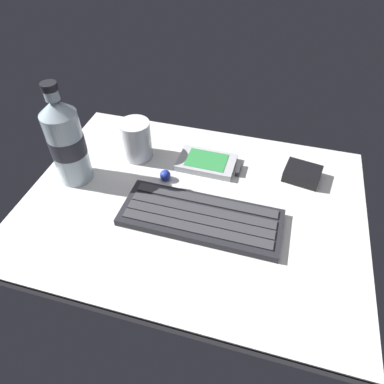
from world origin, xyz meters
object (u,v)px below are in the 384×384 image
Objects in this scene: handheld_device at (210,163)px; juice_cup at (136,141)px; charger_block at (302,174)px; keyboard at (201,217)px; water_bottle at (66,141)px; trackball_mouse at (165,175)px.

juice_cup is at bearing -176.75° from handheld_device.
juice_cup is 1.21× the size of charger_block.
keyboard reaches higher than handheld_device.
handheld_device is 0.62× the size of water_bottle.
water_bottle is (-25.35, -10.64, 8.28)cm from handheld_device.
juice_cup is (-15.84, -0.90, 3.18)cm from handheld_device.
juice_cup reaches higher than trackball_mouse.
charger_block reaches higher than handheld_device.
water_bottle is at bearing -166.83° from trackball_mouse.
keyboard is 2.26× the size of handheld_device.
water_bottle is (-9.52, -9.74, 5.10)cm from juice_cup.
handheld_device is 1.52× the size of juice_cup.
keyboard is at bearing -38.69° from juice_cup.
handheld_device is 19.05cm from charger_block.
handheld_device is 28.71cm from water_bottle.
handheld_device is (-1.99, 15.18, -0.08)cm from keyboard.
water_bottle is 46.58cm from charger_block.
keyboard is 28.91cm from water_bottle.
water_bottle reaches higher than trackball_mouse.
charger_block is at bearing 44.00° from keyboard.
juice_cup is 0.41× the size of water_bottle.
trackball_mouse is (17.69, 4.14, -7.91)cm from water_bottle.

